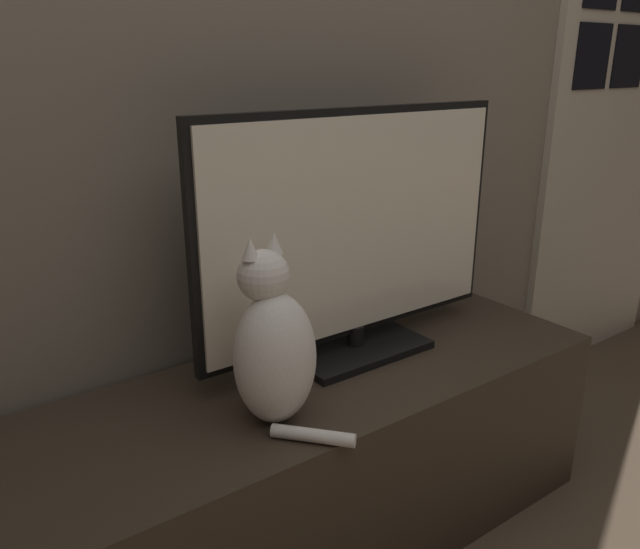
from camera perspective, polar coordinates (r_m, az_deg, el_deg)
wall_back at (r=1.61m, az=-6.79°, el=22.24°), size 4.80×0.05×2.60m
tv_stand at (r=1.66m, az=0.01°, el=-16.62°), size 1.50×0.51×0.48m
tv at (r=1.56m, az=3.36°, el=3.43°), size 0.90×0.22×0.63m
cat at (r=1.30m, az=-4.35°, el=-6.74°), size 0.20×0.28×0.40m
door at (r=2.76m, az=25.55°, el=13.89°), size 0.84×0.04×2.05m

